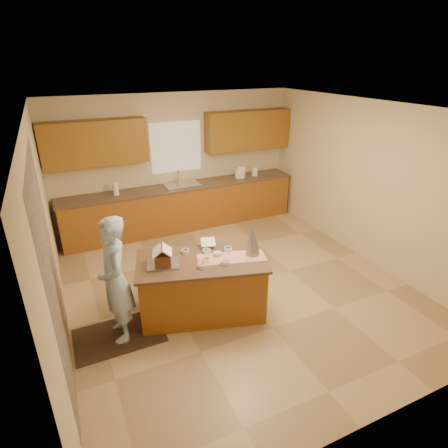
{
  "coord_description": "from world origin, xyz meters",
  "views": [
    {
      "loc": [
        -2.25,
        -4.44,
        3.3
      ],
      "look_at": [
        -0.1,
        0.2,
        1.0
      ],
      "focal_mm": 29.78,
      "sensor_mm": 36.0,
      "label": 1
    }
  ],
  "objects_px": {
    "island_base": "(202,288)",
    "gingerbread_house": "(163,257)",
    "boy": "(115,280)",
    "tinsel_tree": "(253,238)"
  },
  "relations": [
    {
      "from": "tinsel_tree",
      "to": "gingerbread_house",
      "type": "height_order",
      "value": "tinsel_tree"
    },
    {
      "from": "island_base",
      "to": "boy",
      "type": "height_order",
      "value": "boy"
    },
    {
      "from": "boy",
      "to": "gingerbread_house",
      "type": "relative_size",
      "value": 5.26
    },
    {
      "from": "island_base",
      "to": "gingerbread_house",
      "type": "relative_size",
      "value": 5.24
    },
    {
      "from": "boy",
      "to": "island_base",
      "type": "bearing_deg",
      "value": 90.74
    },
    {
      "from": "island_base",
      "to": "boy",
      "type": "distance_m",
      "value": 1.21
    },
    {
      "from": "island_base",
      "to": "gingerbread_house",
      "type": "bearing_deg",
      "value": -174.81
    },
    {
      "from": "island_base",
      "to": "boy",
      "type": "relative_size",
      "value": 1.0
    },
    {
      "from": "tinsel_tree",
      "to": "gingerbread_house",
      "type": "relative_size",
      "value": 1.6
    },
    {
      "from": "island_base",
      "to": "gingerbread_house",
      "type": "xyz_separation_m",
      "value": [
        -0.49,
        0.09,
        0.56
      ]
    }
  ]
}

